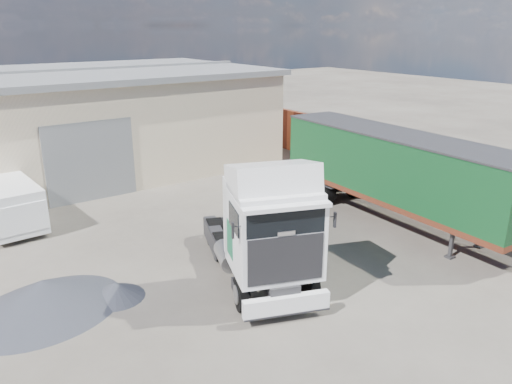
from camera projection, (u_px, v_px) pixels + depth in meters
ground at (258, 270)px, 16.29m from camera, size 120.00×120.00×0.00m
brick_boundary_wall at (365, 149)px, 26.88m from camera, size 0.35×26.00×2.50m
tractor_unit at (266, 233)px, 14.73m from camera, size 4.38×6.54×4.18m
box_trailer at (394, 168)px, 19.69m from camera, size 2.98×11.08×3.64m
panel_van at (7, 204)px, 19.44m from camera, size 2.10×4.66×1.87m
gravel_heap at (41, 297)px, 13.81m from camera, size 5.96×5.47×0.93m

